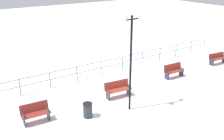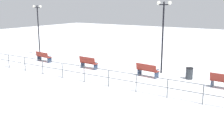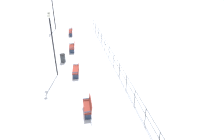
{
  "view_description": "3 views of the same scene",
  "coord_description": "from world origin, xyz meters",
  "px_view_note": "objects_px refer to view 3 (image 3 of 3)",
  "views": [
    {
      "loc": [
        11.27,
        -7.99,
        7.03
      ],
      "look_at": [
        -2.15,
        1.09,
        0.72
      ],
      "focal_mm": 42.08,
      "sensor_mm": 36.0,
      "label": 1
    },
    {
      "loc": [
        -16.67,
        -8.08,
        4.87
      ],
      "look_at": [
        -2.36,
        1.3,
        0.8
      ],
      "focal_mm": 44.94,
      "sensor_mm": 36.0,
      "label": 2
    },
    {
      "loc": [
        0.84,
        15.23,
        8.76
      ],
      "look_at": [
        -2.51,
        1.56,
        0.92
      ],
      "focal_mm": 34.06,
      "sensor_mm": 36.0,
      "label": 3
    }
  ],
  "objects_px": {
    "bench_third": "(77,69)",
    "trash_bin": "(63,58)",
    "bench_second": "(72,47)",
    "lamppost_near": "(52,4)",
    "bench_fourth": "(88,106)",
    "lamppost_middle": "(52,34)",
    "bench_nearest": "(71,31)"
  },
  "relations": [
    {
      "from": "bench_third",
      "to": "trash_bin",
      "type": "distance_m",
      "value": 2.75
    },
    {
      "from": "bench_second",
      "to": "lamppost_near",
      "type": "xyz_separation_m",
      "value": [
        1.61,
        -7.58,
        2.68
      ]
    },
    {
      "from": "bench_fourth",
      "to": "trash_bin",
      "type": "distance_m",
      "value": 7.52
    },
    {
      "from": "lamppost_middle",
      "to": "trash_bin",
      "type": "relative_size",
      "value": 6.48
    },
    {
      "from": "lamppost_middle",
      "to": "bench_second",
      "type": "bearing_deg",
      "value": -109.57
    },
    {
      "from": "bench_third",
      "to": "lamppost_near",
      "type": "bearing_deg",
      "value": -75.61
    },
    {
      "from": "lamppost_near",
      "to": "trash_bin",
      "type": "distance_m",
      "value": 10.28
    },
    {
      "from": "trash_bin",
      "to": "lamppost_middle",
      "type": "bearing_deg",
      "value": 76.04
    },
    {
      "from": "bench_second",
      "to": "lamppost_middle",
      "type": "bearing_deg",
      "value": 74.72
    },
    {
      "from": "trash_bin",
      "to": "bench_second",
      "type": "bearing_deg",
      "value": -114.64
    },
    {
      "from": "bench_nearest",
      "to": "trash_bin",
      "type": "bearing_deg",
      "value": 83.02
    },
    {
      "from": "bench_fourth",
      "to": "bench_nearest",
      "type": "bearing_deg",
      "value": -86.61
    },
    {
      "from": "bench_nearest",
      "to": "lamppost_near",
      "type": "height_order",
      "value": "lamppost_near"
    },
    {
      "from": "bench_third",
      "to": "bench_fourth",
      "type": "relative_size",
      "value": 1.06
    },
    {
      "from": "bench_third",
      "to": "bench_fourth",
      "type": "bearing_deg",
      "value": 100.16
    },
    {
      "from": "bench_second",
      "to": "lamppost_middle",
      "type": "relative_size",
      "value": 0.28
    },
    {
      "from": "bench_second",
      "to": "bench_nearest",
      "type": "bearing_deg",
      "value": -88.22
    },
    {
      "from": "bench_third",
      "to": "bench_fourth",
      "type": "height_order",
      "value": "bench_fourth"
    },
    {
      "from": "bench_nearest",
      "to": "bench_second",
      "type": "xyz_separation_m",
      "value": [
        0.21,
        4.86,
        -0.03
      ]
    },
    {
      "from": "bench_nearest",
      "to": "lamppost_near",
      "type": "bearing_deg",
      "value": -53.13
    },
    {
      "from": "bench_third",
      "to": "trash_bin",
      "type": "relative_size",
      "value": 2.1
    },
    {
      "from": "bench_second",
      "to": "lamppost_near",
      "type": "distance_m",
      "value": 8.2
    },
    {
      "from": "bench_second",
      "to": "lamppost_middle",
      "type": "height_order",
      "value": "lamppost_middle"
    },
    {
      "from": "bench_second",
      "to": "lamppost_near",
      "type": "height_order",
      "value": "lamppost_near"
    },
    {
      "from": "bench_nearest",
      "to": "lamppost_middle",
      "type": "distance_m",
      "value": 10.01
    },
    {
      "from": "bench_nearest",
      "to": "bench_fourth",
      "type": "bearing_deg",
      "value": 93.02
    },
    {
      "from": "bench_second",
      "to": "bench_fourth",
      "type": "distance_m",
      "value": 9.72
    },
    {
      "from": "bench_nearest",
      "to": "bench_second",
      "type": "height_order",
      "value": "bench_nearest"
    },
    {
      "from": "lamppost_middle",
      "to": "trash_bin",
      "type": "distance_m",
      "value": 3.84
    },
    {
      "from": "bench_third",
      "to": "bench_second",
      "type": "bearing_deg",
      "value": -83.31
    },
    {
      "from": "bench_nearest",
      "to": "bench_fourth",
      "type": "distance_m",
      "value": 14.58
    },
    {
      "from": "bench_fourth",
      "to": "lamppost_near",
      "type": "xyz_separation_m",
      "value": [
        1.81,
        -17.3,
        2.67
      ]
    }
  ]
}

